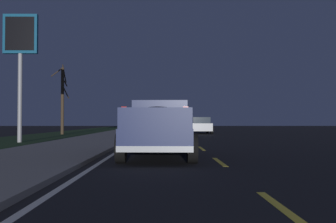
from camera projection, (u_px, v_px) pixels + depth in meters
ground at (187, 138)px, 27.39m from camera, size 144.00×144.00×0.00m
sidewalk_shoulder at (106, 137)px, 27.35m from camera, size 108.00×4.00×0.12m
grass_verge at (34, 138)px, 27.31m from camera, size 108.00×6.00×0.01m
lane_markings at (153, 137)px, 29.72m from camera, size 108.00×3.54×0.01m
pickup_truck at (159, 127)px, 12.86m from camera, size 5.48×2.39×1.87m
sedan_silver at (200, 125)px, 36.91m from camera, size 4.44×2.08×1.54m
sedan_green at (160, 127)px, 27.99m from camera, size 4.45×2.10×1.54m
gas_price_sign at (20, 46)px, 21.84m from camera, size 0.27×1.90×7.13m
bare_tree_far at (62, 99)px, 35.19m from camera, size 2.30×1.07×6.28m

